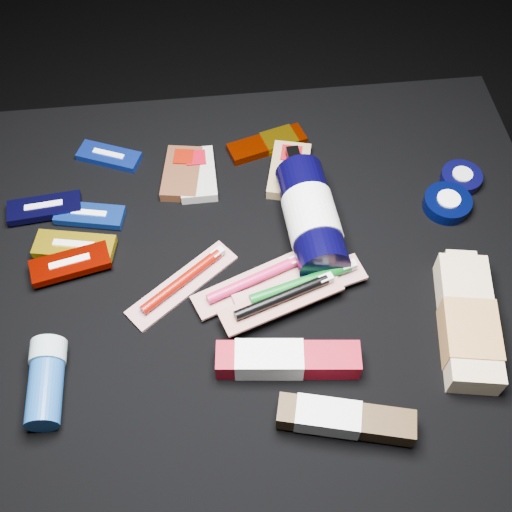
{
  "coord_description": "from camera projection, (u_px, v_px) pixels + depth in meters",
  "views": [
    {
      "loc": [
        -0.04,
        -0.53,
        1.22
      ],
      "look_at": [
        0.01,
        0.01,
        0.42
      ],
      "focal_mm": 45.0,
      "sensor_mm": 36.0,
      "label": 1
    }
  ],
  "objects": [
    {
      "name": "clif_bar_2",
      "position": [
        289.0,
        168.0,
        1.08
      ],
      "size": [
        0.09,
        0.13,
        0.02
      ],
      "rotation": [
        0.0,
        0.0,
        -0.25
      ],
      "color": "olive",
      "rests_on": "cloth_table"
    },
    {
      "name": "toothpaste_carton_green",
      "position": [
        339.0,
        418.0,
        0.82
      ],
      "size": [
        0.18,
        0.08,
        0.03
      ],
      "rotation": [
        0.0,
        0.0,
        -0.25
      ],
      "color": "#342210",
      "rests_on": "cloth_table"
    },
    {
      "name": "clif_bar_0",
      "position": [
        182.0,
        171.0,
        1.08
      ],
      "size": [
        0.08,
        0.12,
        0.02
      ],
      "rotation": [
        0.0,
        0.0,
        -0.17
      ],
      "color": "#492716",
      "rests_on": "cloth_table"
    },
    {
      "name": "luna_bar_2",
      "position": [
        45.0,
        208.0,
        1.03
      ],
      "size": [
        0.12,
        0.05,
        0.02
      ],
      "rotation": [
        0.0,
        0.0,
        0.1
      ],
      "color": "black",
      "rests_on": "cloth_table"
    },
    {
      "name": "ground",
      "position": [
        249.0,
        375.0,
        1.31
      ],
      "size": [
        3.0,
        3.0,
        0.0
      ],
      "primitive_type": "plane",
      "color": "black",
      "rests_on": "ground"
    },
    {
      "name": "toothbrush_pack_0",
      "position": [
        183.0,
        282.0,
        0.96
      ],
      "size": [
        0.17,
        0.15,
        0.02
      ],
      "rotation": [
        0.0,
        0.0,
        0.65
      ],
      "color": "silver",
      "rests_on": "cloth_table"
    },
    {
      "name": "toothpaste_carton_red",
      "position": [
        281.0,
        360.0,
        0.87
      ],
      "size": [
        0.2,
        0.06,
        0.04
      ],
      "rotation": [
        0.0,
        0.0,
        -0.11
      ],
      "color": "maroon",
      "rests_on": "cloth_table"
    },
    {
      "name": "power_bar",
      "position": [
        271.0,
        143.0,
        1.12
      ],
      "size": [
        0.14,
        0.08,
        0.02
      ],
      "rotation": [
        0.0,
        0.0,
        0.28
      ],
      "color": "#681300",
      "rests_on": "cloth_table"
    },
    {
      "name": "toothbrush_pack_3",
      "position": [
        283.0,
        298.0,
        0.92
      ],
      "size": [
        0.19,
        0.1,
        0.02
      ],
      "rotation": [
        0.0,
        0.0,
        0.33
      ],
      "color": "#B1A8A4",
      "rests_on": "cloth_table"
    },
    {
      "name": "luna_bar_3",
      "position": [
        75.0,
        247.0,
        0.98
      ],
      "size": [
        0.13,
        0.07,
        0.02
      ],
      "rotation": [
        0.0,
        0.0,
        -0.21
      ],
      "color": "gold",
      "rests_on": "cloth_table"
    },
    {
      "name": "bodywash_bottle",
      "position": [
        468.0,
        324.0,
        0.9
      ],
      "size": [
        0.11,
        0.22,
        0.04
      ],
      "rotation": [
        0.0,
        0.0,
        -0.18
      ],
      "color": "beige",
      "rests_on": "cloth_table"
    },
    {
      "name": "lotion_bottle",
      "position": [
        311.0,
        217.0,
        0.99
      ],
      "size": [
        0.09,
        0.25,
        0.08
      ],
      "rotation": [
        0.0,
        0.0,
        0.06
      ],
      "color": "black",
      "rests_on": "cloth_table"
    },
    {
      "name": "toothbrush_pack_2",
      "position": [
        302.0,
        284.0,
        0.94
      ],
      "size": [
        0.2,
        0.1,
        0.02
      ],
      "rotation": [
        0.0,
        0.0,
        0.27
      ],
      "color": "silver",
      "rests_on": "cloth_table"
    },
    {
      "name": "luna_bar_0",
      "position": [
        109.0,
        156.0,
        1.1
      ],
      "size": [
        0.11,
        0.08,
        0.01
      ],
      "rotation": [
        0.0,
        0.0,
        -0.4
      ],
      "color": "#1331B0",
      "rests_on": "cloth_table"
    },
    {
      "name": "cream_tin_lower",
      "position": [
        447.0,
        203.0,
        1.04
      ],
      "size": [
        0.08,
        0.08,
        0.02
      ],
      "rotation": [
        0.0,
        0.0,
        0.4
      ],
      "color": "black",
      "rests_on": "cloth_table"
    },
    {
      "name": "cloth_table",
      "position": [
        248.0,
        330.0,
        1.14
      ],
      "size": [
        0.98,
        0.78,
        0.4
      ],
      "primitive_type": "cube",
      "color": "black",
      "rests_on": "ground"
    },
    {
      "name": "luna_bar_4",
      "position": [
        71.0,
        264.0,
        0.96
      ],
      "size": [
        0.12,
        0.07,
        0.02
      ],
      "rotation": [
        0.0,
        0.0,
        0.22
      ],
      "color": "#830A00",
      "rests_on": "cloth_table"
    },
    {
      "name": "toothbrush_pack_1",
      "position": [
        255.0,
        281.0,
        0.95
      ],
      "size": [
        0.19,
        0.11,
        0.02
      ],
      "rotation": [
        0.0,
        0.0,
        0.37
      ],
      "color": "silver",
      "rests_on": "cloth_table"
    },
    {
      "name": "deodorant_stick",
      "position": [
        46.0,
        381.0,
        0.85
      ],
      "size": [
        0.05,
        0.12,
        0.05
      ],
      "rotation": [
        0.0,
        0.0,
        -0.01
      ],
      "color": "navy",
      "rests_on": "cloth_table"
    },
    {
      "name": "luna_bar_1",
      "position": [
        90.0,
        215.0,
        1.03
      ],
      "size": [
        0.12,
        0.06,
        0.01
      ],
      "rotation": [
        0.0,
        0.0,
        -0.21
      ],
      "color": "#143FB6",
      "rests_on": "cloth_table"
    },
    {
      "name": "cream_tin_upper",
      "position": [
        461.0,
        178.0,
        1.07
      ],
      "size": [
        0.07,
        0.07,
        0.02
      ],
      "rotation": [
        0.0,
        0.0,
        0.24
      ],
      "color": "black",
      "rests_on": "cloth_table"
    },
    {
      "name": "clif_bar_1",
      "position": [
        197.0,
        172.0,
        1.08
      ],
      "size": [
        0.06,
        0.11,
        0.02
      ],
      "rotation": [
        0.0,
        0.0,
        0.01
      ],
      "color": "#A2A19B",
      "rests_on": "cloth_table"
    }
  ]
}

